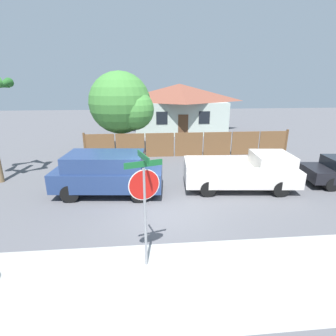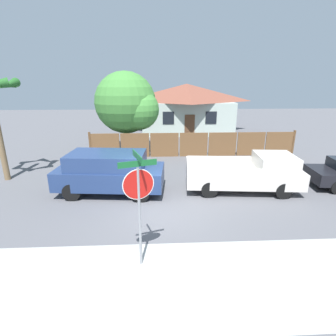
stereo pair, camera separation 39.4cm
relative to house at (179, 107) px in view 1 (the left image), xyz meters
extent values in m
plane|color=#56565B|center=(-2.84, -17.15, -2.38)|extent=(80.00, 80.00, 0.00)
cube|color=#A3A39E|center=(-2.84, -20.75, -2.37)|extent=(36.00, 3.20, 0.01)
cube|color=brown|center=(-6.35, -9.23, -1.58)|extent=(1.85, 0.06, 1.58)
cube|color=brown|center=(-4.42, -9.23, -1.58)|extent=(1.85, 0.06, 1.58)
cube|color=brown|center=(-2.49, -9.23, -1.58)|extent=(1.85, 0.06, 1.58)
cube|color=brown|center=(-0.56, -9.23, -1.58)|extent=(1.85, 0.06, 1.58)
cube|color=brown|center=(1.37, -9.23, -1.58)|extent=(1.85, 0.06, 1.58)
cube|color=brown|center=(3.30, -9.23, -1.58)|extent=(1.85, 0.06, 1.58)
cube|color=brown|center=(5.23, -9.23, -1.58)|extent=(1.85, 0.06, 1.58)
cube|color=brown|center=(-7.32, -9.23, -1.53)|extent=(0.12, 0.12, 1.68)
cube|color=brown|center=(6.20, -9.23, -1.53)|extent=(0.12, 0.12, 1.68)
cube|color=#B2C1B7|center=(0.00, 0.00, -0.90)|extent=(8.45, 5.58, 2.96)
pyramid|color=brown|center=(0.00, 0.00, 1.40)|extent=(9.13, 6.03, 1.63)
cube|color=black|center=(-1.90, -2.81, -0.66)|extent=(1.00, 0.04, 1.10)
cube|color=black|center=(1.90, -2.81, -0.66)|extent=(1.00, 0.04, 1.10)
cube|color=brown|center=(0.00, -2.81, -1.38)|extent=(0.90, 0.04, 2.00)
cylinder|color=brown|center=(-5.05, -7.85, -1.44)|extent=(0.40, 0.40, 1.88)
sphere|color=#428438|center=(-5.05, -7.85, 1.03)|extent=(4.09, 4.09, 4.09)
sphere|color=#478F3C|center=(-4.13, -8.36, 0.62)|extent=(2.66, 2.66, 2.66)
cone|color=#235B23|center=(-9.81, -13.14, 2.22)|extent=(0.44, 1.59, 0.68)
cone|color=#235B23|center=(-10.23, -12.41, 2.22)|extent=(1.60, 1.18, 0.68)
cube|color=navy|center=(-5.10, -15.08, -1.61)|extent=(4.81, 2.46, 0.82)
cube|color=navy|center=(-5.21, -15.07, -0.87)|extent=(3.41, 2.17, 0.66)
cube|color=black|center=(-3.68, -15.21, -0.87)|extent=(0.23, 1.78, 0.55)
cylinder|color=black|center=(-3.58, -14.31, -2.00)|extent=(0.75, 0.22, 0.75)
cylinder|color=black|center=(-3.75, -16.12, -2.00)|extent=(0.75, 0.22, 0.75)
cylinder|color=black|center=(-6.44, -14.04, -2.00)|extent=(0.75, 0.22, 0.75)
cylinder|color=black|center=(-6.62, -15.84, -2.00)|extent=(0.75, 0.22, 0.75)
cube|color=silver|center=(0.82, -15.08, -1.67)|extent=(5.21, 2.46, 0.73)
cube|color=silver|center=(2.20, -15.21, -1.00)|extent=(1.78, 1.98, 0.61)
cube|color=silver|center=(0.05, -14.06, -1.18)|extent=(3.16, 0.38, 0.26)
cube|color=silver|center=(-0.13, -15.94, -1.18)|extent=(3.16, 0.38, 0.26)
cube|color=silver|center=(-1.65, -14.84, -1.18)|extent=(0.26, 1.89, 0.26)
cylinder|color=black|center=(2.46, -14.34, -2.02)|extent=(0.71, 0.22, 0.71)
cylinder|color=black|center=(2.29, -16.11, -2.02)|extent=(0.71, 0.22, 0.71)
cylinder|color=black|center=(-0.66, -14.05, -2.02)|extent=(0.71, 0.22, 0.71)
cylinder|color=black|center=(-0.82, -15.81, -2.02)|extent=(0.71, 0.22, 0.71)
cylinder|color=black|center=(5.05, -14.17, -2.05)|extent=(0.65, 0.22, 0.65)
cylinder|color=black|center=(4.90, -15.74, -2.05)|extent=(0.65, 0.22, 0.65)
cylinder|color=gray|center=(-3.54, -20.04, -0.99)|extent=(0.07, 0.07, 2.76)
cylinder|color=red|center=(-3.54, -20.04, -0.05)|extent=(0.73, 0.25, 0.76)
cylinder|color=white|center=(-3.54, -20.04, -0.05)|extent=(0.77, 0.26, 0.81)
cube|color=#19602D|center=(-3.54, -20.04, 0.49)|extent=(0.93, 0.32, 0.15)
cube|color=#19602D|center=(-3.54, -20.04, 0.67)|extent=(0.29, 0.83, 0.15)
camera|label=1|loc=(-3.51, -26.04, 2.35)|focal=28.00mm
camera|label=2|loc=(-3.11, -26.07, 2.35)|focal=28.00mm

